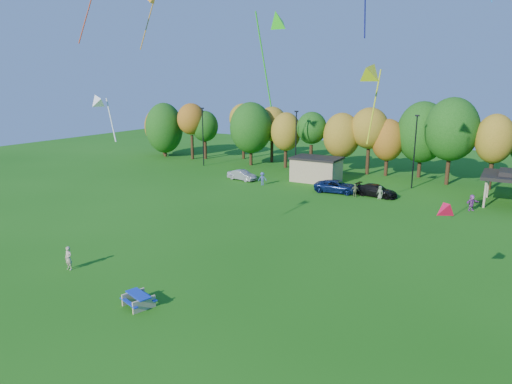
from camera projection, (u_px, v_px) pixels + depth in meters
The scene contains 18 objects.
ground at pixel (215, 332), 24.21m from camera, with size 160.00×160.00×0.00m, color #19600F.
tree_line at pixel (400, 135), 61.70m from camera, with size 93.57×10.55×11.15m.
lamp_posts at pixel (415, 149), 55.83m from camera, with size 64.50×0.25×9.09m.
utility_building at pixel (316, 169), 60.71m from camera, with size 6.30×4.30×3.25m.
picnic_table at pixel (139, 299), 26.89m from camera, with size 2.19×1.98×0.79m.
kite_flyer at pixel (69, 258), 32.09m from camera, with size 0.62×0.41×1.70m, color #BFA78F.
car_a at pixel (242, 175), 61.96m from camera, with size 1.62×4.02×1.37m, color white.
car_b at pixel (242, 175), 61.59m from camera, with size 1.43×4.10×1.35m, color gray.
car_c at pixel (337, 187), 54.66m from camera, with size 2.43×5.27×1.46m, color navy.
car_d at pixel (376, 191), 52.77m from camera, with size 1.96×4.82×1.40m, color black.
far_person_1 at pixel (472, 203), 46.83m from camera, with size 1.60×0.51×1.72m, color purple.
far_person_2 at pixel (380, 192), 51.57m from camera, with size 0.75×0.49×1.54m, color #678057.
far_person_3 at pixel (262, 179), 58.56m from camera, with size 1.08×0.62×1.68m, color #435395.
far_person_4 at pixel (355, 190), 52.47m from camera, with size 0.91×0.38×1.56m, color olive.
kite_7 at pixel (371, 71), 27.67m from camera, with size 1.53×3.37×5.54m.
kite_8 at pixel (277, 20), 33.99m from camera, with size 1.44×4.31×7.40m.
kite_10 at pixel (447, 208), 23.33m from camera, with size 1.51×1.67×1.38m.
kite_15 at pixel (98, 100), 30.25m from camera, with size 2.18×1.36×3.44m.
Camera 1 is at (12.72, -17.82, 12.92)m, focal length 32.00 mm.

